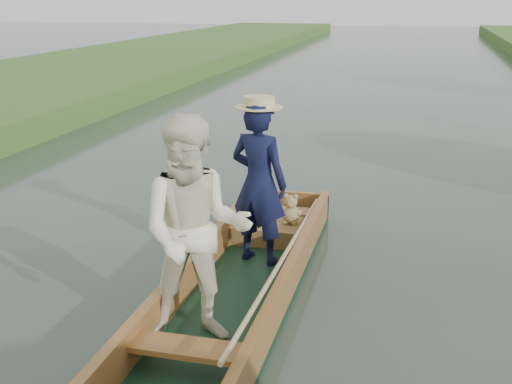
# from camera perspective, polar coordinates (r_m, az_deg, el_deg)

# --- Properties ---
(ground) EXTENTS (120.00, 120.00, 0.00)m
(ground) POSITION_cam_1_polar(r_m,az_deg,el_deg) (6.79, -1.26, -9.15)
(ground) COLOR #283D30
(ground) RESTS_ON ground
(punt) EXTENTS (1.24, 5.00, 2.09)m
(punt) POSITION_cam_1_polar(r_m,az_deg,el_deg) (6.25, -2.48, -3.81)
(punt) COLOR #13311C
(punt) RESTS_ON ground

